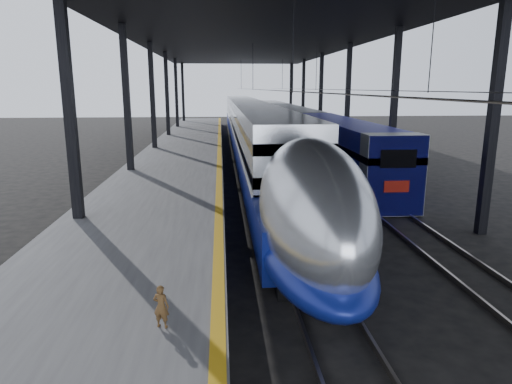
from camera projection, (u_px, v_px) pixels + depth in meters
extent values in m
plane|color=black|center=(245.00, 299.00, 12.47)|extent=(160.00, 160.00, 0.00)
cube|color=#4C4C4F|center=(179.00, 164.00, 31.53)|extent=(6.00, 80.00, 1.00)
cube|color=gold|center=(219.00, 156.00, 31.62)|extent=(0.30, 80.00, 0.01)
cube|color=slate|center=(248.00, 169.00, 31.98)|extent=(0.08, 80.00, 0.16)
cube|color=slate|center=(268.00, 168.00, 32.09)|extent=(0.08, 80.00, 0.16)
cube|color=slate|center=(318.00, 168.00, 32.36)|extent=(0.08, 80.00, 0.16)
cube|color=slate|center=(338.00, 167.00, 32.46)|extent=(0.08, 80.00, 0.16)
cube|color=black|center=(70.00, 121.00, 15.88)|extent=(0.35, 0.35, 9.00)
cube|color=black|center=(493.00, 119.00, 17.04)|extent=(0.35, 0.35, 9.00)
cube|color=black|center=(127.00, 108.00, 25.60)|extent=(0.35, 0.35, 9.00)
cube|color=black|center=(394.00, 107.00, 26.76)|extent=(0.35, 0.35, 9.00)
cube|color=black|center=(153.00, 103.00, 35.32)|extent=(0.35, 0.35, 9.00)
cube|color=black|center=(348.00, 102.00, 36.48)|extent=(0.35, 0.35, 9.00)
cube|color=black|center=(167.00, 99.00, 45.04)|extent=(0.35, 0.35, 9.00)
cube|color=black|center=(321.00, 99.00, 46.19)|extent=(0.35, 0.35, 9.00)
cube|color=black|center=(177.00, 97.00, 54.75)|extent=(0.35, 0.35, 9.00)
cube|color=black|center=(303.00, 97.00, 55.91)|extent=(0.35, 0.35, 9.00)
cube|color=black|center=(183.00, 96.00, 64.47)|extent=(0.35, 0.35, 9.00)
cube|color=black|center=(291.00, 96.00, 65.63)|extent=(0.35, 0.35, 9.00)
cube|color=black|center=(257.00, 31.00, 29.98)|extent=(18.00, 75.00, 0.45)
cylinder|color=slate|center=(258.00, 90.00, 30.82)|extent=(0.03, 74.00, 0.03)
cylinder|color=slate|center=(331.00, 90.00, 31.20)|extent=(0.03, 74.00, 0.03)
cube|color=silver|center=(247.00, 123.00, 43.71)|extent=(2.97, 57.00, 4.09)
cube|color=navy|center=(248.00, 138.00, 42.53)|extent=(3.05, 62.00, 1.59)
cube|color=silver|center=(247.00, 127.00, 43.81)|extent=(3.07, 57.00, 0.10)
cube|color=black|center=(247.00, 110.00, 43.44)|extent=(3.01, 57.00, 0.43)
cube|color=black|center=(247.00, 123.00, 43.71)|extent=(3.01, 57.00, 0.43)
ellipsoid|color=silver|center=(312.00, 210.00, 13.13)|extent=(2.97, 8.40, 4.09)
ellipsoid|color=navy|center=(311.00, 248.00, 13.39)|extent=(3.05, 8.40, 1.74)
ellipsoid|color=black|center=(335.00, 205.00, 10.42)|extent=(1.53, 2.20, 0.92)
cube|color=black|center=(310.00, 274.00, 13.58)|extent=(2.25, 2.60, 0.40)
cube|color=black|center=(255.00, 160.00, 34.96)|extent=(2.25, 2.60, 0.40)
cube|color=navy|center=(343.00, 149.00, 28.45)|extent=(2.61, 18.00, 3.55)
cube|color=gray|center=(392.00, 174.00, 20.29)|extent=(2.66, 1.20, 3.59)
cube|color=black|center=(398.00, 159.00, 19.51)|extent=(1.59, 0.06, 0.79)
cube|color=#9C150C|center=(397.00, 186.00, 19.78)|extent=(1.12, 0.06, 0.51)
cube|color=gray|center=(294.00, 125.00, 46.91)|extent=(2.61, 18.00, 3.55)
cube|color=gray|center=(273.00, 114.00, 65.38)|extent=(2.61, 18.00, 3.55)
cube|color=black|center=(372.00, 198.00, 23.00)|extent=(2.05, 2.40, 0.36)
cube|color=black|center=(299.00, 145.00, 44.38)|extent=(2.05, 2.40, 0.36)
imported|color=#51371B|center=(161.00, 306.00, 8.95)|extent=(0.37, 0.30, 0.89)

